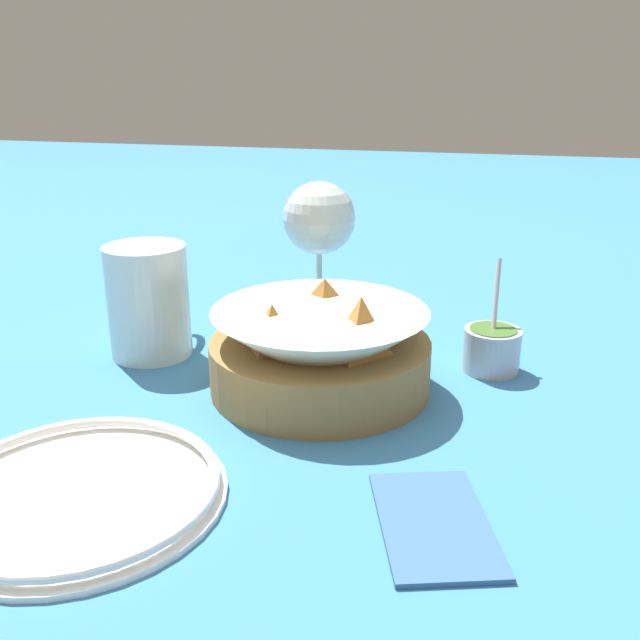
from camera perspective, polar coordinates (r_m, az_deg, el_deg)
The scene contains 7 objects.
ground_plane at distance 0.68m, azimuth -2.75°, elevation -5.60°, with size 4.00×4.00×0.00m, color teal.
food_basket at distance 0.66m, azimuth 0.03°, elevation -2.52°, with size 0.21×0.21×0.10m.
sauce_cup at distance 0.73m, azimuth 13.58°, elevation -2.14°, with size 0.06×0.06×0.11m.
wine_glass at distance 0.83m, azimuth -0.06°, elevation 7.83°, with size 0.08×0.08×0.16m.
beer_mug at distance 0.76m, azimuth -13.48°, elevation 1.22°, with size 0.13×0.08×0.12m.
side_plate at distance 0.54m, azimuth -18.78°, elevation -12.78°, with size 0.21×0.21×0.01m.
napkin at distance 0.50m, azimuth 9.12°, elevation -15.56°, with size 0.14×0.10×0.01m.
Camera 1 is at (-0.58, -0.18, 0.29)m, focal length 40.00 mm.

